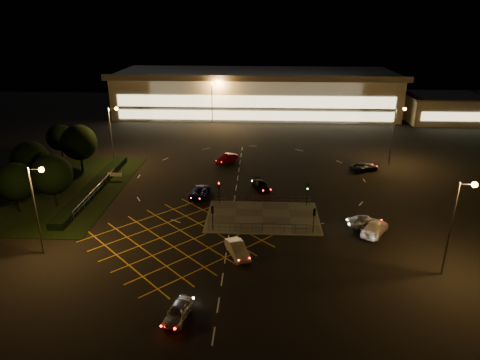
{
  "coord_description": "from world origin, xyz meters",
  "views": [
    {
      "loc": [
        1.54,
        -51.66,
        24.44
      ],
      "look_at": [
        -1.33,
        6.05,
        2.0
      ],
      "focal_mm": 32.0,
      "sensor_mm": 36.0,
      "label": 1
    }
  ],
  "objects_px": {
    "signal_se": "(314,216)",
    "car_circ_red": "(227,158)",
    "car_queue_white": "(237,249)",
    "car_right_silver": "(366,221)",
    "car_east_grey": "(364,167)",
    "signal_sw": "(213,213)",
    "car_approach_white": "(375,228)",
    "car_far_dkgrey": "(261,185)",
    "signal_ne": "(307,190)",
    "car_left_blue": "(199,193)",
    "signal_nw": "(219,188)",
    "car_near_silver": "(178,311)"
  },
  "relations": [
    {
      "from": "car_far_dkgrey",
      "to": "signal_sw",
      "type": "bearing_deg",
      "value": -136.81
    },
    {
      "from": "car_right_silver",
      "to": "car_approach_white",
      "type": "xyz_separation_m",
      "value": [
        0.68,
        -1.71,
        0.01
      ]
    },
    {
      "from": "car_queue_white",
      "to": "car_east_grey",
      "type": "xyz_separation_m",
      "value": [
        19.68,
        27.81,
        -0.06
      ]
    },
    {
      "from": "car_right_silver",
      "to": "car_left_blue",
      "type": "bearing_deg",
      "value": 68.68
    },
    {
      "from": "signal_sw",
      "to": "car_far_dkgrey",
      "type": "relative_size",
      "value": 0.75
    },
    {
      "from": "car_queue_white",
      "to": "car_east_grey",
      "type": "distance_m",
      "value": 34.07
    },
    {
      "from": "signal_ne",
      "to": "car_east_grey",
      "type": "height_order",
      "value": "signal_ne"
    },
    {
      "from": "car_near_silver",
      "to": "car_right_silver",
      "type": "height_order",
      "value": "car_right_silver"
    },
    {
      "from": "signal_nw",
      "to": "car_circ_red",
      "type": "relative_size",
      "value": 0.7
    },
    {
      "from": "car_approach_white",
      "to": "car_left_blue",
      "type": "bearing_deg",
      "value": 8.43
    },
    {
      "from": "car_left_blue",
      "to": "car_approach_white",
      "type": "relative_size",
      "value": 0.95
    },
    {
      "from": "signal_nw",
      "to": "car_circ_red",
      "type": "distance_m",
      "value": 17.82
    },
    {
      "from": "car_queue_white",
      "to": "signal_sw",
      "type": "bearing_deg",
      "value": 98.63
    },
    {
      "from": "car_left_blue",
      "to": "car_circ_red",
      "type": "distance_m",
      "value": 15.84
    },
    {
      "from": "signal_se",
      "to": "car_left_blue",
      "type": "height_order",
      "value": "signal_se"
    },
    {
      "from": "car_circ_red",
      "to": "car_right_silver",
      "type": "bearing_deg",
      "value": -14.27
    },
    {
      "from": "car_queue_white",
      "to": "car_approach_white",
      "type": "distance_m",
      "value": 17.0
    },
    {
      "from": "car_far_dkgrey",
      "to": "car_approach_white",
      "type": "xyz_separation_m",
      "value": [
        13.52,
        -13.23,
        0.14
      ]
    },
    {
      "from": "signal_sw",
      "to": "car_approach_white",
      "type": "height_order",
      "value": "signal_sw"
    },
    {
      "from": "car_far_dkgrey",
      "to": "car_circ_red",
      "type": "xyz_separation_m",
      "value": [
        -6.06,
        12.22,
        0.12
      ]
    },
    {
      "from": "signal_sw",
      "to": "signal_ne",
      "type": "distance_m",
      "value": 14.41
    },
    {
      "from": "signal_ne",
      "to": "car_right_silver",
      "type": "height_order",
      "value": "signal_ne"
    },
    {
      "from": "signal_se",
      "to": "car_queue_white",
      "type": "height_order",
      "value": "signal_se"
    },
    {
      "from": "signal_sw",
      "to": "signal_ne",
      "type": "relative_size",
      "value": 1.0
    },
    {
      "from": "car_near_silver",
      "to": "signal_sw",
      "type": "bearing_deg",
      "value": 97.64
    },
    {
      "from": "car_near_silver",
      "to": "car_east_grey",
      "type": "bearing_deg",
      "value": 69.97
    },
    {
      "from": "car_right_silver",
      "to": "signal_sw",
      "type": "bearing_deg",
      "value": 95.39
    },
    {
      "from": "car_right_silver",
      "to": "car_approach_white",
      "type": "height_order",
      "value": "car_approach_white"
    },
    {
      "from": "signal_ne",
      "to": "car_approach_white",
      "type": "distance_m",
      "value": 10.72
    },
    {
      "from": "signal_sw",
      "to": "car_east_grey",
      "type": "relative_size",
      "value": 0.65
    },
    {
      "from": "car_queue_white",
      "to": "car_left_blue",
      "type": "relative_size",
      "value": 0.89
    },
    {
      "from": "signal_se",
      "to": "car_right_silver",
      "type": "xyz_separation_m",
      "value": [
        6.6,
        1.99,
        -1.62
      ]
    },
    {
      "from": "car_right_silver",
      "to": "car_circ_red",
      "type": "relative_size",
      "value": 0.98
    },
    {
      "from": "car_queue_white",
      "to": "car_right_silver",
      "type": "bearing_deg",
      "value": 3.06
    },
    {
      "from": "car_near_silver",
      "to": "car_queue_white",
      "type": "bearing_deg",
      "value": 79.04
    },
    {
      "from": "signal_ne",
      "to": "car_left_blue",
      "type": "height_order",
      "value": "signal_ne"
    },
    {
      "from": "car_near_silver",
      "to": "car_circ_red",
      "type": "height_order",
      "value": "car_circ_red"
    },
    {
      "from": "car_queue_white",
      "to": "car_far_dkgrey",
      "type": "distance_m",
      "value": 19.04
    },
    {
      "from": "car_east_grey",
      "to": "car_left_blue",
      "type": "bearing_deg",
      "value": 91.04
    },
    {
      "from": "signal_nw",
      "to": "car_far_dkgrey",
      "type": "xyz_separation_m",
      "value": [
        5.76,
        5.52,
        -1.75
      ]
    },
    {
      "from": "car_far_dkgrey",
      "to": "signal_se",
      "type": "bearing_deg",
      "value": -88.93
    },
    {
      "from": "car_left_blue",
      "to": "signal_sw",
      "type": "bearing_deg",
      "value": -65.95
    },
    {
      "from": "car_approach_white",
      "to": "signal_ne",
      "type": "bearing_deg",
      "value": -14.4
    },
    {
      "from": "signal_ne",
      "to": "car_circ_red",
      "type": "relative_size",
      "value": 0.7
    },
    {
      "from": "signal_nw",
      "to": "signal_ne",
      "type": "xyz_separation_m",
      "value": [
        12.0,
        0.0,
        0.0
      ]
    },
    {
      "from": "signal_se",
      "to": "car_circ_red",
      "type": "distance_m",
      "value": 28.56
    },
    {
      "from": "car_queue_white",
      "to": "car_right_silver",
      "type": "relative_size",
      "value": 1.01
    },
    {
      "from": "signal_sw",
      "to": "signal_ne",
      "type": "bearing_deg",
      "value": -146.35
    },
    {
      "from": "signal_nw",
      "to": "car_queue_white",
      "type": "bearing_deg",
      "value": -76.32
    },
    {
      "from": "car_queue_white",
      "to": "car_left_blue",
      "type": "bearing_deg",
      "value": 89.58
    }
  ]
}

